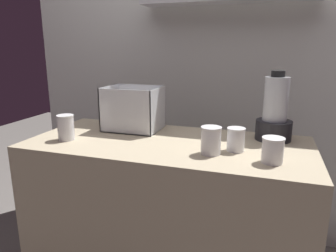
% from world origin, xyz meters
% --- Properties ---
extents(counter, '(1.40, 0.64, 0.90)m').
position_xyz_m(counter, '(0.00, 0.00, 0.45)').
color(counter, tan).
rests_on(counter, ground_plane).
extents(back_wall_unit, '(2.60, 0.24, 2.50)m').
position_xyz_m(back_wall_unit, '(0.00, 0.77, 1.26)').
color(back_wall_unit, silver).
rests_on(back_wall_unit, ground_plane).
extents(carrot_display_bin, '(0.30, 0.24, 0.24)m').
position_xyz_m(carrot_display_bin, '(-0.27, 0.17, 0.98)').
color(carrot_display_bin, white).
rests_on(carrot_display_bin, counter).
extents(blender_pitcher, '(0.18, 0.18, 0.35)m').
position_xyz_m(blender_pitcher, '(0.50, 0.20, 1.03)').
color(blender_pitcher, black).
rests_on(blender_pitcher, counter).
extents(juice_cup_orange_far_left, '(0.09, 0.09, 0.13)m').
position_xyz_m(juice_cup_orange_far_left, '(-0.50, -0.13, 0.96)').
color(juice_cup_orange_far_left, white).
rests_on(juice_cup_orange_far_left, counter).
extents(juice_cup_mango_left, '(0.09, 0.09, 0.12)m').
position_xyz_m(juice_cup_mango_left, '(0.24, -0.12, 0.95)').
color(juice_cup_mango_left, white).
rests_on(juice_cup_mango_left, counter).
extents(juice_cup_pomegranate_middle, '(0.08, 0.08, 0.11)m').
position_xyz_m(juice_cup_pomegranate_middle, '(0.34, -0.04, 0.95)').
color(juice_cup_pomegranate_middle, white).
rests_on(juice_cup_pomegranate_middle, counter).
extents(juice_cup_mango_right, '(0.09, 0.09, 0.11)m').
position_xyz_m(juice_cup_mango_right, '(0.50, -0.15, 0.95)').
color(juice_cup_mango_right, white).
rests_on(juice_cup_mango_right, counter).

